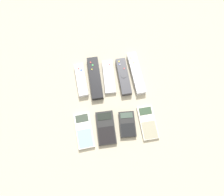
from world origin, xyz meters
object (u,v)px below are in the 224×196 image
Objects in this scene: remote_3 at (123,77)px; calculator_1 at (106,128)px; remote_0 at (81,80)px; remote_2 at (109,77)px; calculator_2 at (127,124)px; remote_1 at (95,78)px; calculator_0 at (84,130)px; calculator_3 at (148,122)px; remote_4 at (136,73)px.

calculator_1 is (-0.11, -0.23, -0.00)m from remote_3.
remote_2 is (0.13, 0.00, -0.00)m from remote_0.
remote_2 is 0.24m from calculator_1.
calculator_2 is at bearing -77.41° from remote_2.
remote_1 is 0.25m from calculator_0.
calculator_3 is (0.21, -0.24, -0.01)m from remote_1.
calculator_1 is at bearing -99.92° from remote_2.
remote_2 and calculator_2 have the same top height.
calculator_1 reaches higher than calculator_3.
remote_4 is at bearing 54.13° from calculator_1.
remote_3 reaches higher than calculator_2.
remote_3 is 0.31m from calculator_0.
remote_0 reaches higher than calculator_0.
remote_2 is 0.78× the size of remote_4.
calculator_0 is (-0.07, -0.24, -0.00)m from remote_1.
calculator_0 is (-0.21, -0.23, -0.01)m from remote_3.
remote_0 is 0.36m from calculator_3.
calculator_2 is (-0.08, -0.24, -0.00)m from remote_4.
calculator_1 is at bearing -86.03° from remote_1.
calculator_3 is (0.28, -0.00, -0.00)m from calculator_0.
remote_2 is 0.28m from calculator_0.
remote_0 is 1.03× the size of calculator_0.
remote_3 is at bearing 88.58° from calculator_2.
calculator_1 is 0.19m from calculator_3.
remote_3 is at bearing 43.62° from calculator_0.
remote_0 is at bearing -178.59° from remote_2.
remote_3 is at bearing 105.74° from calculator_3.
remote_1 is 0.32m from calculator_3.
remote_0 reaches higher than calculator_3.
remote_2 is 1.15× the size of calculator_1.
calculator_0 is 0.19m from calculator_2.
remote_1 is at bearing 119.06° from calculator_2.
calculator_3 is (0.07, -0.23, -0.01)m from remote_3.
remote_2 is 1.05× the size of calculator_0.
remote_4 is 1.47× the size of calculator_1.
calculator_2 is at bearing -112.18° from remote_4.
remote_1 is 1.26× the size of remote_2.
remote_3 is 0.86× the size of remote_4.
remote_0 is 1.42× the size of calculator_2.
remote_1 reaches higher than calculator_0.
remote_4 is at bearing 37.41° from calculator_0.
calculator_3 is at bearing -45.30° from remote_0.
calculator_1 is at bearing -175.22° from calculator_2.
calculator_2 is at bearing -3.67° from calculator_0.
remote_1 is at bearing 95.18° from calculator_1.
calculator_2 reaches higher than calculator_3.
remote_3 is 1.15× the size of calculator_0.
remote_0 reaches higher than calculator_2.
remote_1 is 0.26m from calculator_2.
remote_1 reaches higher than remote_0.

